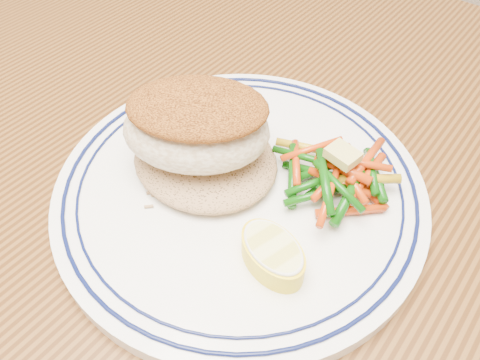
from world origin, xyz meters
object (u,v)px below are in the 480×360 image
(dining_table, at_px, (235,268))
(lemon_wedge, at_px, (273,253))
(vegetable_pile, at_px, (339,176))
(fish_fillet, at_px, (197,125))
(plate, at_px, (240,189))
(rice_pilaf, at_px, (205,157))

(dining_table, relative_size, lemon_wedge, 23.86)
(vegetable_pile, xyz_separation_m, lemon_wedge, (0.00, -0.09, -0.00))
(vegetable_pile, relative_size, lemon_wedge, 1.73)
(lemon_wedge, bearing_deg, dining_table, 151.46)
(dining_table, xyz_separation_m, vegetable_pile, (0.06, 0.06, 0.13))
(lemon_wedge, bearing_deg, fish_fillet, 159.17)
(fish_fillet, xyz_separation_m, lemon_wedge, (0.10, -0.04, -0.03))
(lemon_wedge, bearing_deg, plate, 145.27)
(plate, relative_size, fish_fillet, 2.13)
(fish_fillet, xyz_separation_m, vegetable_pile, (0.10, 0.05, -0.03))
(rice_pilaf, bearing_deg, plate, 4.24)
(rice_pilaf, height_order, vegetable_pile, vegetable_pile)
(vegetable_pile, bearing_deg, rice_pilaf, -153.71)
(dining_table, height_order, rice_pilaf, rice_pilaf)
(plate, height_order, fish_fillet, fish_fillet)
(rice_pilaf, relative_size, lemon_wedge, 1.97)
(rice_pilaf, bearing_deg, lemon_wedge, -22.89)
(fish_fillet, height_order, lemon_wedge, fish_fillet)
(dining_table, xyz_separation_m, lemon_wedge, (0.06, -0.03, 0.12))
(plate, bearing_deg, vegetable_pile, 35.92)
(plate, bearing_deg, rice_pilaf, -175.76)
(rice_pilaf, height_order, fish_fillet, fish_fillet)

